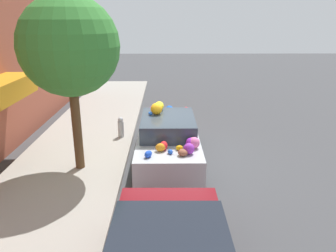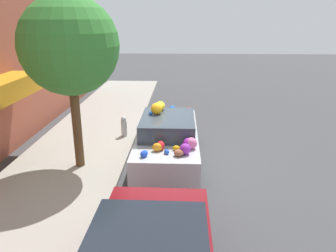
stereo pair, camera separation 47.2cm
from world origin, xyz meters
name	(u,v)px [view 1 (the left image)]	position (x,y,z in m)	size (l,w,h in m)	color
ground_plane	(165,161)	(0.00, 0.00, 0.00)	(60.00, 60.00, 0.00)	#424244
sidewalk_curb	(73,159)	(0.00, 2.70, 0.06)	(24.00, 3.20, 0.13)	#9E998E
street_tree	(69,47)	(-0.67, 2.31, 3.35)	(2.47, 2.47, 4.47)	brown
fire_hydrant	(121,127)	(1.72, 1.49, 0.47)	(0.20, 0.20, 0.70)	#B2B2B7
art_car	(168,137)	(-0.03, -0.10, 0.75)	(4.45, 1.70, 1.73)	#B7BABF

